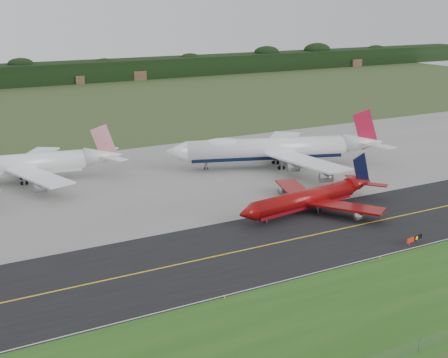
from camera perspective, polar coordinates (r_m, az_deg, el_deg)
ground at (r=138.32m, az=8.26°, el=-4.33°), size 600.00×600.00×0.00m
grass_verge at (r=114.80m, az=18.98°, el=-9.46°), size 400.00×30.00×0.01m
taxiway at (r=135.38m, az=9.28°, el=-4.83°), size 400.00×32.00×0.02m
apron at (r=179.42m, az=-1.58°, el=0.59°), size 400.00×78.00×0.01m
taxiway_centreline at (r=135.37m, az=9.29°, el=-4.82°), size 400.00×0.40×0.00m
taxiway_edge_line at (r=124.54m, az=13.71°, el=-6.97°), size 400.00×0.25×0.00m
horizon_treeline at (r=386.95m, az=-17.22°, el=9.03°), size 700.00×25.00×12.00m
jet_ba_747 at (r=184.68m, az=4.61°, el=2.80°), size 64.27×51.85×16.60m
jet_red_737 at (r=147.69m, az=7.97°, el=-1.70°), size 42.23×34.13×11.41m
jet_star_tail at (r=177.41m, az=-18.03°, el=1.23°), size 54.99×45.51×14.52m
taxiway_sign at (r=132.67m, az=17.02°, el=-5.24°), size 5.00×1.15×1.69m
edge_marker_left at (r=105.22m, az=0.08°, el=-10.78°), size 0.16×0.16×0.50m
edge_marker_center at (r=123.86m, az=14.06°, el=-7.01°), size 0.16×0.16×0.50m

